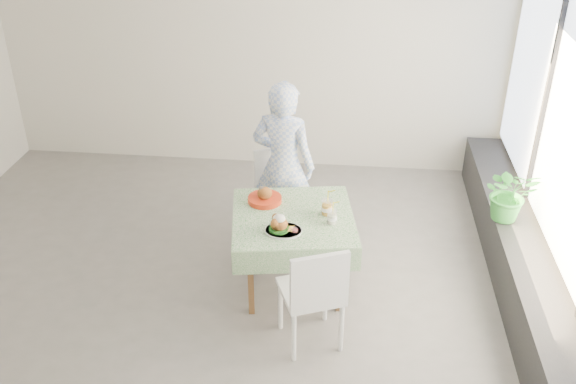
# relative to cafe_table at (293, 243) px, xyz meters

# --- Properties ---
(floor) EXTENTS (6.00, 6.00, 0.00)m
(floor) POSITION_rel_cafe_table_xyz_m (-0.76, 0.01, -0.46)
(floor) COLOR slate
(floor) RESTS_ON ground
(wall_back) EXTENTS (6.00, 0.02, 2.80)m
(wall_back) POSITION_rel_cafe_table_xyz_m (-0.76, 2.51, 0.94)
(wall_back) COLOR beige
(wall_back) RESTS_ON ground
(wall_front) EXTENTS (6.00, 0.02, 2.80)m
(wall_front) POSITION_rel_cafe_table_xyz_m (-0.76, -2.49, 0.94)
(wall_front) COLOR beige
(wall_front) RESTS_ON ground
(wall_right) EXTENTS (0.02, 5.00, 2.80)m
(wall_right) POSITION_rel_cafe_table_xyz_m (2.24, 0.01, 0.94)
(wall_right) COLOR beige
(wall_right) RESTS_ON ground
(window_ledge) EXTENTS (0.40, 4.80, 0.50)m
(window_ledge) POSITION_rel_cafe_table_xyz_m (2.04, 0.01, -0.21)
(window_ledge) COLOR black
(window_ledge) RESTS_ON ground
(cafe_table) EXTENTS (1.19, 1.19, 0.74)m
(cafe_table) POSITION_rel_cafe_table_xyz_m (0.00, 0.00, 0.00)
(cafe_table) COLOR brown
(cafe_table) RESTS_ON ground
(chair_far) EXTENTS (0.58, 0.58, 0.93)m
(chair_far) POSITION_rel_cafe_table_xyz_m (-0.20, 0.81, -0.18)
(chair_far) COLOR white
(chair_far) RESTS_ON ground
(chair_near) EXTENTS (0.59, 0.59, 0.97)m
(chair_near) POSITION_rel_cafe_table_xyz_m (0.22, -0.73, -0.16)
(chair_near) COLOR white
(chair_near) RESTS_ON ground
(diner) EXTENTS (0.70, 0.54, 1.71)m
(diner) POSITION_rel_cafe_table_xyz_m (-0.17, 0.73, 0.39)
(diner) COLOR #90ABE6
(diner) RESTS_ON ground
(main_dish) EXTENTS (0.32, 0.32, 0.16)m
(main_dish) POSITION_rel_cafe_table_xyz_m (-0.07, -0.26, 0.33)
(main_dish) COLOR white
(main_dish) RESTS_ON cafe_table
(juice_cup_orange) EXTENTS (0.10, 0.10, 0.28)m
(juice_cup_orange) POSITION_rel_cafe_table_xyz_m (0.29, 0.06, 0.35)
(juice_cup_orange) COLOR white
(juice_cup_orange) RESTS_ON cafe_table
(juice_cup_lemonade) EXTENTS (0.09, 0.09, 0.25)m
(juice_cup_lemonade) POSITION_rel_cafe_table_xyz_m (0.34, -0.08, 0.34)
(juice_cup_lemonade) COLOR white
(juice_cup_lemonade) RESTS_ON cafe_table
(second_dish) EXTENTS (0.31, 0.31, 0.15)m
(second_dish) POSITION_rel_cafe_table_xyz_m (-0.28, 0.22, 0.32)
(second_dish) COLOR red
(second_dish) RESTS_ON cafe_table
(potted_plant) EXTENTS (0.50, 0.44, 0.53)m
(potted_plant) POSITION_rel_cafe_table_xyz_m (1.94, 0.57, 0.31)
(potted_plant) COLOR #297D2D
(potted_plant) RESTS_ON window_ledge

